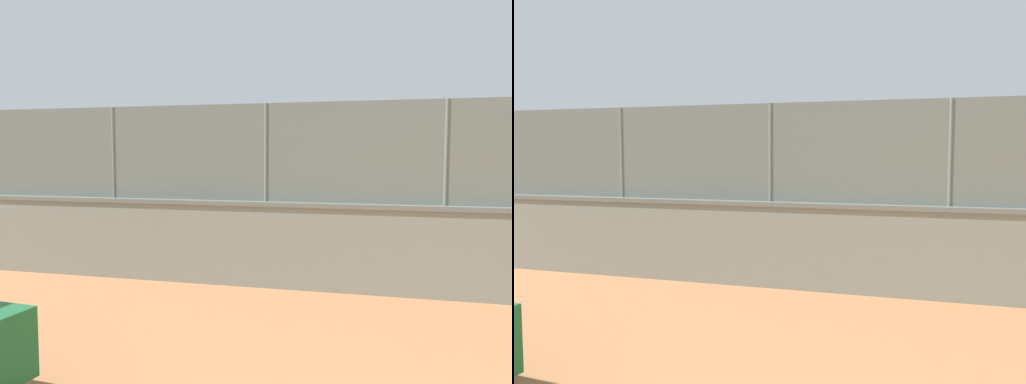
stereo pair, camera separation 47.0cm
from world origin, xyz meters
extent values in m
plane|color=#B27247|center=(0.00, 0.00, 0.00)|extent=(260.00, 260.00, 0.00)
cube|color=gray|center=(2.72, 13.50, 0.73)|extent=(30.70, 0.84, 1.45)
cube|color=slate|center=(2.72, 13.50, 1.49)|extent=(30.70, 0.90, 0.08)
cube|color=slate|center=(2.72, 13.50, 2.40)|extent=(30.08, 0.48, 1.73)
cylinder|color=slate|center=(-3.30, 13.59, 2.40)|extent=(0.07, 0.07, 1.73)
cylinder|color=slate|center=(-0.29, 13.54, 2.40)|extent=(0.07, 0.07, 1.73)
cylinder|color=slate|center=(2.72, 13.50, 2.40)|extent=(0.07, 0.07, 1.73)
cylinder|color=#591919|center=(3.25, 6.62, 0.40)|extent=(0.19, 0.19, 0.80)
cylinder|color=#591919|center=(3.17, 6.80, 0.40)|extent=(0.19, 0.19, 0.80)
cylinder|color=white|center=(3.21, 6.71, 1.09)|extent=(0.44, 0.44, 0.59)
cylinder|color=brown|center=(3.37, 6.45, 1.21)|extent=(0.56, 0.29, 0.17)
cylinder|color=brown|center=(3.38, 7.10, 1.21)|extent=(0.56, 0.29, 0.17)
sphere|color=brown|center=(3.21, 6.71, 1.50)|extent=(0.23, 0.23, 0.23)
cylinder|color=white|center=(3.21, 6.71, 1.60)|extent=(0.31, 0.31, 0.05)
cylinder|color=black|center=(3.54, 7.17, 1.21)|extent=(0.29, 0.14, 0.04)
ellipsoid|color=#333338|center=(3.75, 7.25, 1.21)|extent=(0.29, 0.14, 0.24)
cylinder|color=navy|center=(2.29, 8.76, 0.37)|extent=(0.21, 0.21, 0.74)
cylinder|color=navy|center=(2.16, 8.62, 0.37)|extent=(0.21, 0.21, 0.74)
cylinder|color=beige|center=(2.22, 8.69, 1.01)|extent=(0.48, 0.48, 0.55)
cylinder|color=#D8AD84|center=(2.39, 8.93, 1.12)|extent=(0.44, 0.43, 0.16)
cylinder|color=#D8AD84|center=(1.81, 8.69, 1.12)|extent=(0.44, 0.43, 0.16)
sphere|color=#D8AD84|center=(2.22, 8.69, 1.39)|extent=(0.21, 0.21, 0.21)
cylinder|color=red|center=(2.22, 8.69, 1.48)|extent=(0.31, 0.31, 0.05)
cylinder|color=black|center=(1.68, 8.81, 1.12)|extent=(0.24, 0.23, 0.04)
ellipsoid|color=#333338|center=(1.52, 8.97, 1.12)|extent=(0.24, 0.23, 0.24)
cylinder|color=#B2B2B2|center=(-4.35, 2.40, 0.41)|extent=(0.19, 0.19, 0.82)
cylinder|color=#B2B2B2|center=(-4.41, 2.59, 0.41)|extent=(0.19, 0.19, 0.82)
cylinder|color=#429951|center=(-4.38, 2.49, 1.12)|extent=(0.43, 0.43, 0.60)
cylinder|color=brown|center=(-4.24, 2.22, 1.24)|extent=(0.58, 0.26, 0.17)
cylinder|color=brown|center=(-4.19, 2.88, 1.24)|extent=(0.58, 0.26, 0.17)
sphere|color=brown|center=(-4.38, 2.49, 1.54)|extent=(0.23, 0.23, 0.23)
cylinder|color=red|center=(-4.38, 2.49, 1.64)|extent=(0.31, 0.31, 0.05)
sphere|color=#3399D8|center=(3.41, 7.59, 1.17)|extent=(0.19, 0.19, 0.19)
camera|label=1|loc=(-2.25, 22.32, 2.38)|focal=35.56mm
camera|label=2|loc=(-2.70, 22.21, 2.38)|focal=35.56mm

